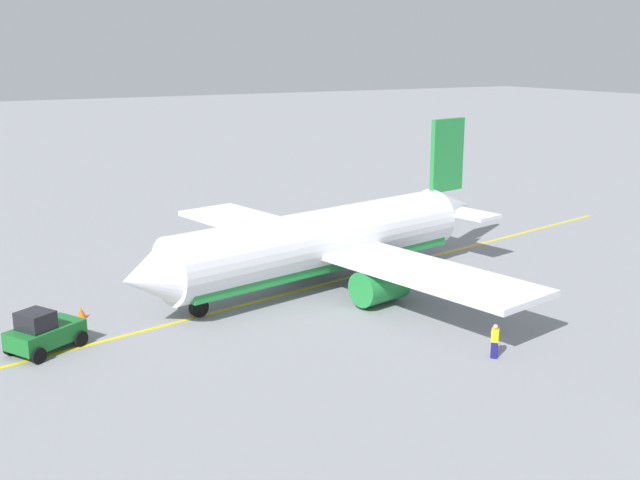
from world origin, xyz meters
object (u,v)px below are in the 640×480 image
(airplane, at_px, (325,242))
(pushback_tug, at_px, (43,332))
(refueling_worker, at_px, (495,341))
(safety_cone_nose, at_px, (81,313))

(airplane, height_order, pushback_tug, airplane)
(refueling_worker, distance_m, safety_cone_nose, 22.71)
(pushback_tug, xyz_separation_m, refueling_worker, (-19.13, 11.59, -0.19))
(airplane, xyz_separation_m, pushback_tug, (17.83, 2.92, -1.77))
(safety_cone_nose, bearing_deg, airplane, 175.69)
(pushback_tug, distance_m, refueling_worker, 22.37)
(airplane, bearing_deg, refueling_worker, 95.11)
(airplane, height_order, safety_cone_nose, airplane)
(pushback_tug, bearing_deg, refueling_worker, 148.79)
(pushback_tug, xyz_separation_m, safety_cone_nose, (-2.68, -4.06, -0.69))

